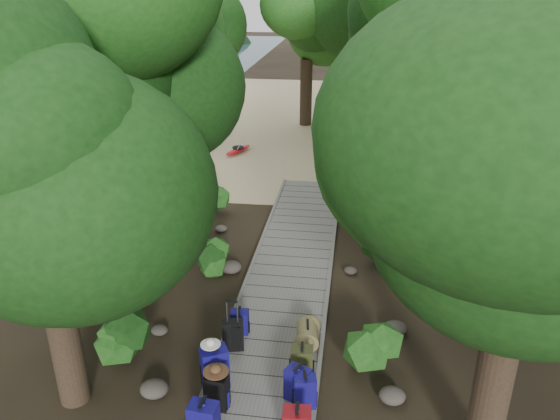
% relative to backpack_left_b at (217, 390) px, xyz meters
% --- Properties ---
extents(ground, '(120.00, 120.00, 0.00)m').
position_rel_backpack_left_b_xyz_m(ground, '(0.63, 3.86, -0.46)').
color(ground, '#2F2517').
rests_on(ground, ground).
extents(sand_beach, '(40.00, 22.00, 0.02)m').
position_rel_backpack_left_b_xyz_m(sand_beach, '(0.63, 19.86, -0.45)').
color(sand_beach, tan).
rests_on(sand_beach, ground).
extents(boardwalk, '(2.00, 12.00, 0.12)m').
position_rel_backpack_left_b_xyz_m(boardwalk, '(0.63, 4.86, -0.40)').
color(boardwalk, slate).
rests_on(boardwalk, ground).
extents(backpack_left_b, '(0.40, 0.30, 0.69)m').
position_rel_backpack_left_b_xyz_m(backpack_left_b, '(0.00, 0.00, 0.00)').
color(backpack_left_b, black).
rests_on(backpack_left_b, boardwalk).
extents(backpack_left_c, '(0.55, 0.50, 0.84)m').
position_rel_backpack_left_b_xyz_m(backpack_left_c, '(-0.16, 0.49, 0.08)').
color(backpack_left_c, navy).
rests_on(backpack_left_c, boardwalk).
extents(backpack_left_d, '(0.37, 0.28, 0.54)m').
position_rel_backpack_left_b_xyz_m(backpack_left_d, '(-0.06, 2.06, -0.08)').
color(backpack_left_d, navy).
rests_on(backpack_left_d, boardwalk).
extents(backpack_right_b, '(0.41, 0.32, 0.66)m').
position_rel_backpack_left_b_xyz_m(backpack_right_b, '(1.43, 0.20, -0.02)').
color(backpack_right_b, navy).
rests_on(backpack_right_b, boardwalk).
extents(backpack_right_c, '(0.48, 0.42, 0.68)m').
position_rel_backpack_left_b_xyz_m(backpack_right_c, '(1.29, 0.36, -0.01)').
color(backpack_right_c, navy).
rests_on(backpack_right_c, boardwalk).
extents(backpack_right_d, '(0.41, 0.31, 0.60)m').
position_rel_backpack_left_b_xyz_m(backpack_right_d, '(1.29, 1.01, -0.05)').
color(backpack_right_d, '#39381A').
rests_on(backpack_right_d, boardwalk).
extents(duffel_right_khaki, '(0.49, 0.67, 0.42)m').
position_rel_backpack_left_b_xyz_m(duffel_right_khaki, '(1.31, 1.88, -0.13)').
color(duffel_right_khaki, olive).
rests_on(duffel_right_khaki, boardwalk).
extents(suitcase_on_boardwalk, '(0.44, 0.30, 0.62)m').
position_rel_backpack_left_b_xyz_m(suitcase_on_boardwalk, '(-0.07, 1.53, -0.04)').
color(suitcase_on_boardwalk, black).
rests_on(suitcase_on_boardwalk, boardwalk).
extents(lone_suitcase_on_sand, '(0.39, 0.24, 0.60)m').
position_rel_backpack_left_b_xyz_m(lone_suitcase_on_sand, '(1.13, 11.74, -0.15)').
color(lone_suitcase_on_sand, black).
rests_on(lone_suitcase_on_sand, sand_beach).
extents(hat_brown, '(0.42, 0.42, 0.13)m').
position_rel_backpack_left_b_xyz_m(hat_brown, '(-0.01, 0.03, 0.41)').
color(hat_brown, '#51351E').
rests_on(hat_brown, backpack_left_b).
extents(hat_white, '(0.35, 0.35, 0.12)m').
position_rel_backpack_left_b_xyz_m(hat_white, '(-0.21, 0.50, 0.56)').
color(hat_white, silver).
rests_on(hat_white, backpack_left_c).
extents(kayak, '(1.92, 3.38, 0.33)m').
position_rel_backpack_left_b_xyz_m(kayak, '(-2.66, 14.02, -0.28)').
color(kayak, '#AB0E15').
rests_on(kayak, sand_beach).
extents(sun_lounger, '(1.27, 2.17, 0.67)m').
position_rel_backpack_left_b_xyz_m(sun_lounger, '(3.97, 14.02, -0.11)').
color(sun_lounger, silver).
rests_on(sun_lounger, sand_beach).
extents(tree_right_a, '(4.54, 4.54, 7.57)m').
position_rel_backpack_left_b_xyz_m(tree_right_a, '(4.14, -0.34, 3.32)').
color(tree_right_a, black).
rests_on(tree_right_a, ground).
extents(tree_right_b, '(5.37, 5.37, 9.60)m').
position_rel_backpack_left_b_xyz_m(tree_right_b, '(5.12, 2.52, 4.33)').
color(tree_right_b, black).
rests_on(tree_right_b, ground).
extents(tree_right_c, '(5.22, 5.22, 9.03)m').
position_rel_backpack_left_b_xyz_m(tree_right_c, '(3.76, 5.82, 4.05)').
color(tree_right_c, black).
rests_on(tree_right_c, ground).
extents(tree_right_d, '(5.91, 5.91, 10.84)m').
position_rel_backpack_left_b_xyz_m(tree_right_d, '(6.39, 7.98, 4.96)').
color(tree_right_d, black).
rests_on(tree_right_d, ground).
extents(tree_right_e, '(5.13, 5.13, 9.23)m').
position_rel_backpack_left_b_xyz_m(tree_right_e, '(4.43, 11.49, 4.15)').
color(tree_right_e, black).
rests_on(tree_right_e, ground).
extents(tree_right_f, '(6.23, 6.23, 11.12)m').
position_rel_backpack_left_b_xyz_m(tree_right_f, '(6.77, 12.72, 5.10)').
color(tree_right_f, black).
rests_on(tree_right_f, ground).
extents(tree_left_a, '(4.26, 4.26, 7.11)m').
position_rel_backpack_left_b_xyz_m(tree_left_a, '(-2.50, -0.04, 3.09)').
color(tree_left_a, black).
rests_on(tree_left_a, ground).
extents(tree_left_b, '(5.08, 5.08, 9.15)m').
position_rel_backpack_left_b_xyz_m(tree_left_b, '(-3.95, 3.34, 4.11)').
color(tree_left_b, black).
rests_on(tree_left_b, ground).
extents(tree_left_c, '(4.54, 4.54, 7.90)m').
position_rel_backpack_left_b_xyz_m(tree_left_c, '(-2.68, 6.79, 3.49)').
color(tree_left_c, black).
rests_on(tree_left_c, ground).
extents(tree_back_a, '(4.72, 4.72, 8.17)m').
position_rel_backpack_left_b_xyz_m(tree_back_a, '(-0.40, 18.97, 3.62)').
color(tree_back_a, black).
rests_on(tree_back_a, ground).
extents(tree_back_b, '(6.18, 6.18, 11.04)m').
position_rel_backpack_left_b_xyz_m(tree_back_b, '(2.74, 19.50, 5.05)').
color(tree_back_b, black).
rests_on(tree_back_b, ground).
extents(tree_back_c, '(4.64, 4.64, 8.35)m').
position_rel_backpack_left_b_xyz_m(tree_back_c, '(5.94, 18.94, 3.71)').
color(tree_back_c, black).
rests_on(tree_back_c, ground).
extents(tree_back_d, '(5.26, 5.26, 8.77)m').
position_rel_backpack_left_b_xyz_m(tree_back_d, '(-4.96, 18.03, 3.92)').
color(tree_back_d, black).
rests_on(tree_back_d, ground).
extents(palm_right_a, '(4.52, 4.52, 7.71)m').
position_rel_backpack_left_b_xyz_m(palm_right_a, '(3.31, 9.40, 3.39)').
color(palm_right_a, '#133910').
rests_on(palm_right_a, ground).
extents(palm_right_b, '(4.20, 4.20, 8.11)m').
position_rel_backpack_left_b_xyz_m(palm_right_b, '(5.90, 14.91, 3.59)').
color(palm_right_b, '#133910').
rests_on(palm_right_b, ground).
extents(palm_right_c, '(4.33, 4.33, 6.88)m').
position_rel_backpack_left_b_xyz_m(palm_right_c, '(2.67, 16.05, 2.98)').
color(palm_right_c, '#133910').
rests_on(palm_right_c, ground).
extents(palm_left_a, '(4.39, 4.39, 6.98)m').
position_rel_backpack_left_b_xyz_m(palm_left_a, '(-3.42, 11.02, 3.03)').
color(palm_left_a, '#133910').
rests_on(palm_left_a, ground).
extents(rock_left_a, '(0.50, 0.45, 0.27)m').
position_rel_backpack_left_b_xyz_m(rock_left_a, '(-1.18, 0.23, -0.33)').
color(rock_left_a, '#4C473F').
rests_on(rock_left_a, ground).
extents(rock_left_b, '(0.34, 0.30, 0.19)m').
position_rel_backpack_left_b_xyz_m(rock_left_b, '(-1.69, 1.92, -0.37)').
color(rock_left_b, '#4C473F').
rests_on(rock_left_b, ground).
extents(rock_left_c, '(0.53, 0.48, 0.29)m').
position_rel_backpack_left_b_xyz_m(rock_left_c, '(-0.81, 4.56, -0.32)').
color(rock_left_c, '#4C473F').
rests_on(rock_left_c, ground).
extents(rock_left_d, '(0.34, 0.30, 0.19)m').
position_rel_backpack_left_b_xyz_m(rock_left_d, '(-1.60, 6.78, -0.37)').
color(rock_left_d, '#4C473F').
rests_on(rock_left_d, ground).
extents(rock_right_a, '(0.46, 0.41, 0.25)m').
position_rel_backpack_left_b_xyz_m(rock_right_a, '(2.88, 0.65, -0.34)').
color(rock_right_a, '#4C473F').
rests_on(rock_right_a, ground).
extents(rock_right_b, '(0.46, 0.41, 0.25)m').
position_rel_backpack_left_b_xyz_m(rock_right_b, '(3.04, 2.63, -0.34)').
color(rock_right_b, '#4C473F').
rests_on(rock_right_b, ground).
extents(rock_right_c, '(0.31, 0.28, 0.17)m').
position_rel_backpack_left_b_xyz_m(rock_right_c, '(2.08, 4.91, -0.38)').
color(rock_right_c, '#4C473F').
rests_on(rock_right_c, ground).
extents(shrub_left_a, '(0.97, 0.97, 0.87)m').
position_rel_backpack_left_b_xyz_m(shrub_left_a, '(-2.08, 1.05, -0.03)').
color(shrub_left_a, '#184E17').
rests_on(shrub_left_a, ground).
extents(shrub_left_b, '(0.79, 0.79, 0.71)m').
position_rel_backpack_left_b_xyz_m(shrub_left_b, '(-1.12, 4.52, -0.11)').
color(shrub_left_b, '#184E17').
rests_on(shrub_left_b, ground).
extents(shrub_left_c, '(1.05, 1.05, 0.94)m').
position_rel_backpack_left_b_xyz_m(shrub_left_c, '(-2.18, 7.95, 0.01)').
color(shrub_left_c, '#184E17').
rests_on(shrub_left_c, ground).
extents(shrub_right_a, '(0.98, 0.98, 0.88)m').
position_rel_backpack_left_b_xyz_m(shrub_right_a, '(2.62, 1.53, -0.03)').
color(shrub_right_a, '#184E17').
rests_on(shrub_right_a, ground).
extents(shrub_right_b, '(1.35, 1.35, 1.21)m').
position_rel_backpack_left_b_xyz_m(shrub_right_b, '(2.97, 5.62, 0.14)').
color(shrub_right_b, '#184E17').
rests_on(shrub_right_b, ground).
extents(shrub_right_c, '(0.82, 0.82, 0.73)m').
position_rel_backpack_left_b_xyz_m(shrub_right_c, '(2.49, 9.27, -0.10)').
color(shrub_right_c, '#184E17').
rests_on(shrub_right_c, ground).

